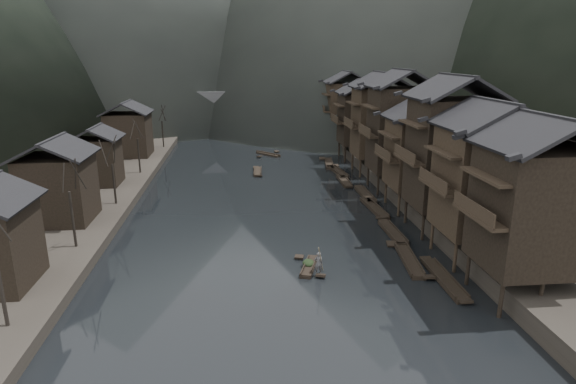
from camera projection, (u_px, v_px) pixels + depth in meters
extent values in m
plane|color=black|center=(275.00, 262.00, 40.70)|extent=(300.00, 300.00, 0.00)
cube|color=#2D2823|center=(462.00, 151.00, 82.09)|extent=(40.00, 200.00, 1.80)
cube|color=#2D2823|center=(33.00, 162.00, 75.34)|extent=(40.00, 200.00, 1.20)
cylinder|color=black|center=(501.00, 300.00, 31.78)|extent=(0.30, 0.30, 2.90)
cylinder|color=black|center=(468.00, 269.00, 36.37)|extent=(0.30, 0.30, 2.90)
cylinder|color=black|center=(540.00, 298.00, 32.05)|extent=(0.30, 0.30, 2.90)
cylinder|color=black|center=(502.00, 267.00, 36.64)|extent=(0.30, 0.30, 2.90)
cube|color=black|center=(536.00, 208.00, 32.85)|extent=(7.00, 6.00, 8.38)
cube|color=black|center=(479.00, 216.00, 32.58)|extent=(1.20, 5.70, 0.25)
cylinder|color=black|center=(455.00, 257.00, 38.47)|extent=(0.30, 0.30, 2.90)
cylinder|color=black|center=(432.00, 235.00, 43.06)|extent=(0.30, 0.30, 2.90)
cylinder|color=black|center=(488.00, 256.00, 38.74)|extent=(0.30, 0.30, 2.90)
cylinder|color=black|center=(461.00, 234.00, 43.33)|extent=(0.30, 0.30, 2.90)
cube|color=black|center=(485.00, 180.00, 39.50)|extent=(7.00, 6.00, 8.69)
cube|color=black|center=(438.00, 187.00, 39.23)|extent=(1.20, 5.70, 0.25)
cylinder|color=black|center=(423.00, 227.00, 45.16)|extent=(0.30, 0.30, 2.90)
cylinder|color=black|center=(406.00, 211.00, 49.75)|extent=(0.30, 0.30, 2.90)
cylinder|color=black|center=(451.00, 226.00, 45.43)|extent=(0.30, 0.30, 2.90)
cylinder|color=black|center=(431.00, 210.00, 50.02)|extent=(0.30, 0.30, 2.90)
cube|color=black|center=(450.00, 153.00, 45.96)|extent=(7.00, 6.00, 10.33)
cube|color=black|center=(409.00, 160.00, 45.71)|extent=(1.20, 5.70, 0.25)
cylinder|color=black|center=(399.00, 204.00, 51.85)|extent=(0.30, 0.30, 2.90)
cylinder|color=black|center=(386.00, 192.00, 56.44)|extent=(0.30, 0.30, 2.90)
cylinder|color=black|center=(424.00, 204.00, 52.12)|extent=(0.30, 0.30, 2.90)
cylinder|color=black|center=(408.00, 191.00, 56.71)|extent=(0.30, 0.30, 2.90)
cube|color=black|center=(422.00, 153.00, 53.04)|extent=(7.00, 6.00, 7.53)
cube|color=black|center=(387.00, 157.00, 52.75)|extent=(1.20, 5.70, 0.25)
cylinder|color=black|center=(378.00, 185.00, 59.49)|extent=(0.30, 0.30, 2.90)
cylinder|color=black|center=(368.00, 175.00, 64.08)|extent=(0.30, 0.30, 2.90)
cylinder|color=black|center=(400.00, 184.00, 59.76)|extent=(0.30, 0.30, 2.90)
cylinder|color=black|center=(388.00, 175.00, 64.35)|extent=(0.30, 0.30, 2.90)
cube|color=black|center=(400.00, 130.00, 60.29)|extent=(7.00, 6.00, 10.35)
cube|color=black|center=(368.00, 134.00, 60.04)|extent=(1.20, 5.70, 0.25)
cylinder|color=black|center=(360.00, 168.00, 68.10)|extent=(0.30, 0.30, 2.90)
cylinder|color=black|center=(353.00, 161.00, 72.68)|extent=(0.30, 0.30, 2.90)
cylinder|color=black|center=(379.00, 168.00, 68.36)|extent=(0.30, 0.30, 2.90)
cylinder|color=black|center=(370.00, 161.00, 72.95)|extent=(0.30, 0.30, 2.90)
cube|color=black|center=(379.00, 122.00, 68.98)|extent=(7.00, 6.00, 9.72)
cube|color=black|center=(352.00, 126.00, 68.72)|extent=(1.20, 5.70, 0.25)
cylinder|color=black|center=(345.00, 154.00, 77.65)|extent=(0.30, 0.30, 2.90)
cylinder|color=black|center=(339.00, 148.00, 82.24)|extent=(0.30, 0.30, 2.90)
cylinder|color=black|center=(362.00, 154.00, 77.92)|extent=(0.30, 0.30, 2.90)
cylinder|color=black|center=(355.00, 148.00, 82.51)|extent=(0.30, 0.30, 2.90)
cube|color=black|center=(362.00, 119.00, 78.76)|extent=(7.00, 6.00, 8.09)
cube|color=black|center=(338.00, 122.00, 78.48)|extent=(1.20, 5.70, 0.25)
cylinder|color=black|center=(331.00, 141.00, 89.12)|extent=(0.30, 0.30, 2.90)
cylinder|color=black|center=(327.00, 137.00, 93.71)|extent=(0.30, 0.30, 2.90)
cylinder|color=black|center=(346.00, 141.00, 89.39)|extent=(0.30, 0.30, 2.90)
cylinder|color=black|center=(340.00, 137.00, 93.98)|extent=(0.30, 0.30, 2.90)
cube|color=black|center=(346.00, 108.00, 90.09)|extent=(7.00, 6.00, 9.08)
cube|color=black|center=(325.00, 110.00, 89.83)|extent=(1.20, 5.70, 0.25)
cube|color=black|center=(59.00, 186.00, 47.02)|extent=(6.00, 6.00, 6.50)
cube|color=black|center=(98.00, 160.00, 60.49)|extent=(5.00, 5.00, 5.80)
cube|color=black|center=(129.00, 133.00, 77.56)|extent=(6.50, 6.50, 6.80)
cylinder|color=black|center=(3.00, 280.00, 28.62)|extent=(0.24, 0.24, 5.56)
cylinder|color=black|center=(73.00, 217.00, 40.79)|extent=(0.24, 0.24, 4.91)
cylinder|color=black|center=(110.00, 182.00, 52.65)|extent=(0.24, 0.24, 4.45)
cylinder|color=black|center=(136.00, 154.00, 66.47)|extent=(0.24, 0.24, 4.77)
cylinder|color=black|center=(158.00, 133.00, 84.76)|extent=(0.24, 0.24, 4.59)
cube|color=black|center=(444.00, 279.00, 37.23)|extent=(1.18, 7.27, 0.30)
cube|color=black|center=(444.00, 277.00, 37.18)|extent=(1.23, 7.13, 0.10)
cube|color=black|center=(427.00, 259.00, 40.51)|extent=(0.94, 0.90, 0.36)
cube|color=black|center=(465.00, 300.00, 33.86)|extent=(0.94, 0.90, 0.36)
cube|color=black|center=(409.00, 260.00, 40.73)|extent=(1.87, 7.23, 0.30)
cube|color=black|center=(409.00, 258.00, 40.68)|extent=(1.91, 7.09, 0.10)
cube|color=black|center=(392.00, 243.00, 43.92)|extent=(1.03, 0.97, 0.35)
cube|color=black|center=(428.00, 276.00, 37.47)|extent=(1.03, 0.97, 0.35)
cube|color=black|center=(393.00, 233.00, 46.80)|extent=(1.16, 6.36, 0.30)
cube|color=black|center=(393.00, 231.00, 46.75)|extent=(1.21, 6.23, 0.10)
cube|color=black|center=(384.00, 221.00, 49.68)|extent=(0.94, 0.79, 0.33)
cube|color=black|center=(403.00, 243.00, 43.85)|extent=(0.94, 0.79, 0.33)
cube|color=black|center=(374.00, 208.00, 54.29)|extent=(1.51, 7.42, 0.30)
cube|color=black|center=(374.00, 207.00, 54.24)|extent=(1.56, 7.28, 0.10)
cube|color=black|center=(367.00, 198.00, 57.65)|extent=(0.98, 0.95, 0.36)
cube|color=black|center=(381.00, 217.00, 50.86)|extent=(0.98, 0.95, 0.36)
cube|color=black|center=(365.00, 195.00, 59.45)|extent=(1.15, 6.90, 0.30)
cube|color=black|center=(365.00, 193.00, 59.40)|extent=(1.21, 6.76, 0.10)
cube|color=black|center=(359.00, 187.00, 62.57)|extent=(0.94, 0.85, 0.35)
cube|color=black|center=(372.00, 202.00, 56.25)|extent=(0.94, 0.85, 0.35)
cube|color=black|center=(344.00, 181.00, 65.62)|extent=(1.20, 5.90, 0.30)
cube|color=black|center=(344.00, 180.00, 65.57)|extent=(1.26, 5.78, 0.10)
cube|color=black|center=(340.00, 175.00, 68.28)|extent=(0.95, 0.74, 0.32)
cube|color=black|center=(349.00, 186.00, 62.89)|extent=(0.95, 0.74, 0.32)
cube|color=black|center=(338.00, 172.00, 71.04)|extent=(1.93, 7.58, 0.30)
cube|color=black|center=(338.00, 170.00, 70.99)|extent=(1.97, 7.44, 0.10)
cube|color=black|center=(336.00, 165.00, 74.46)|extent=(1.03, 1.02, 0.36)
cube|color=black|center=(340.00, 177.00, 67.54)|extent=(1.03, 1.02, 0.36)
cube|color=black|center=(329.00, 164.00, 76.25)|extent=(2.10, 7.65, 0.30)
cube|color=black|center=(329.00, 162.00, 76.20)|extent=(2.14, 7.51, 0.10)
cube|color=black|center=(322.00, 158.00, 79.60)|extent=(1.05, 1.04, 0.37)
cube|color=black|center=(336.00, 168.00, 72.81)|extent=(1.05, 1.04, 0.37)
cube|color=black|center=(258.00, 172.00, 70.97)|extent=(1.32, 5.34, 0.30)
cube|color=black|center=(258.00, 171.00, 70.92)|extent=(1.37, 5.24, 0.10)
cube|color=black|center=(256.00, 167.00, 73.34)|extent=(0.89, 0.71, 0.31)
cube|color=black|center=(259.00, 175.00, 68.53)|extent=(0.89, 0.71, 0.31)
cube|color=black|center=(268.00, 154.00, 83.25)|extent=(4.13, 4.66, 0.30)
cube|color=black|center=(268.00, 153.00, 83.20)|extent=(4.10, 4.61, 0.10)
cube|color=black|center=(277.00, 151.00, 85.21)|extent=(1.07, 1.05, 0.31)
cube|color=black|center=(259.00, 156.00, 81.21)|extent=(1.07, 1.05, 0.31)
cube|color=black|center=(285.00, 139.00, 97.82)|extent=(1.85, 5.77, 0.30)
cube|color=black|center=(285.00, 138.00, 97.77)|extent=(1.88, 5.67, 0.10)
cube|color=black|center=(286.00, 136.00, 100.40)|extent=(0.95, 0.83, 0.32)
cube|color=black|center=(284.00, 141.00, 95.17)|extent=(0.95, 0.83, 0.32)
cube|color=black|center=(232.00, 129.00, 110.25)|extent=(2.67, 5.96, 0.30)
cube|color=black|center=(232.00, 129.00, 110.20)|extent=(2.68, 5.86, 0.10)
cube|color=black|center=(228.00, 127.00, 112.74)|extent=(1.03, 0.95, 0.32)
cube|color=black|center=(235.00, 131.00, 107.69)|extent=(1.03, 0.95, 0.32)
cube|color=#4C4C4F|center=(251.00, 99.00, 107.50)|extent=(40.00, 6.00, 1.60)
cube|color=#4C4C4F|center=(251.00, 94.00, 104.56)|extent=(40.00, 0.50, 1.00)
cube|color=#4C4C4F|center=(250.00, 92.00, 109.72)|extent=(40.00, 0.50, 1.00)
cube|color=#4C4C4F|center=(188.00, 117.00, 107.25)|extent=(3.20, 6.00, 6.40)
cube|color=#4C4C4F|center=(231.00, 117.00, 108.17)|extent=(3.20, 6.00, 6.40)
cube|color=#4C4C4F|center=(271.00, 116.00, 109.05)|extent=(3.20, 6.00, 6.40)
cube|color=#4C4C4F|center=(312.00, 116.00, 109.98)|extent=(3.20, 6.00, 6.40)
cube|color=black|center=(310.00, 266.00, 39.46)|extent=(2.13, 4.15, 0.30)
cube|color=black|center=(310.00, 264.00, 39.41)|extent=(2.14, 4.09, 0.10)
cube|color=black|center=(299.00, 256.00, 41.13)|extent=(0.88, 0.73, 0.28)
cube|color=black|center=(321.00, 275.00, 37.70)|extent=(0.88, 0.73, 0.28)
ellipsoid|color=black|center=(308.00, 259.00, 39.47)|extent=(0.98, 1.28, 0.59)
imported|color=#535356|center=(319.00, 260.00, 37.77)|extent=(0.67, 0.45, 1.83)
cylinder|color=#8C7A51|center=(322.00, 230.00, 37.09)|extent=(0.88, 2.29, 3.15)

